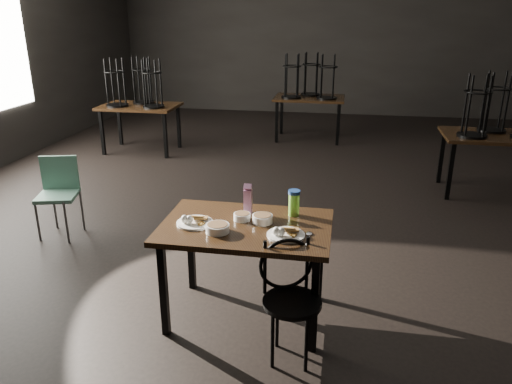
% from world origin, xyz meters
% --- Properties ---
extents(main_table, '(1.20, 0.80, 0.75)m').
position_xyz_m(main_table, '(-0.72, -1.96, 0.67)').
color(main_table, black).
rests_on(main_table, ground).
extents(plate_left, '(0.26, 0.26, 0.08)m').
position_xyz_m(plate_left, '(-1.09, -2.01, 0.77)').
color(plate_left, white).
rests_on(plate_left, main_table).
extents(plate_right, '(0.26, 0.26, 0.08)m').
position_xyz_m(plate_right, '(-0.43, -2.10, 0.77)').
color(plate_right, white).
rests_on(plate_right, main_table).
extents(bowl_near, '(0.12, 0.12, 0.05)m').
position_xyz_m(bowl_near, '(-0.77, -1.88, 0.78)').
color(bowl_near, white).
rests_on(bowl_near, main_table).
extents(bowl_far, '(0.15, 0.15, 0.06)m').
position_xyz_m(bowl_far, '(-0.61, -1.90, 0.78)').
color(bowl_far, white).
rests_on(bowl_far, main_table).
extents(bowl_big, '(0.16, 0.16, 0.06)m').
position_xyz_m(bowl_big, '(-0.89, -2.11, 0.78)').
color(bowl_big, white).
rests_on(bowl_big, main_table).
extents(juice_carton, '(0.06, 0.06, 0.23)m').
position_xyz_m(juice_carton, '(-0.75, -1.75, 0.86)').
color(juice_carton, '#831764').
rests_on(juice_carton, main_table).
extents(water_bottle, '(0.10, 0.10, 0.19)m').
position_xyz_m(water_bottle, '(-0.41, -1.73, 0.85)').
color(water_bottle, '#8FE944').
rests_on(water_bottle, main_table).
extents(spoon, '(0.05, 0.22, 0.01)m').
position_xyz_m(spoon, '(-0.27, -2.05, 0.76)').
color(spoon, silver).
rests_on(spoon, main_table).
extents(bentwood_chair, '(0.42, 0.42, 0.80)m').
position_xyz_m(bentwood_chair, '(-0.36, -2.33, 0.48)').
color(bentwood_chair, black).
rests_on(bentwood_chair, ground).
extents(school_chair, '(0.45, 0.45, 0.80)m').
position_xyz_m(school_chair, '(-2.87, -0.83, 0.48)').
color(school_chair, '#6EAB91').
rests_on(school_chair, ground).
extents(bg_table_left, '(1.20, 0.80, 1.48)m').
position_xyz_m(bg_table_left, '(-3.30, 2.30, 0.78)').
color(bg_table_left, black).
rests_on(bg_table_left, ground).
extents(bg_table_right, '(1.20, 0.80, 1.48)m').
position_xyz_m(bg_table_right, '(1.72, 1.19, 0.78)').
color(bg_table_right, black).
rests_on(bg_table_right, ground).
extents(bg_table_far, '(1.20, 0.80, 1.48)m').
position_xyz_m(bg_table_far, '(-0.71, 3.56, 0.78)').
color(bg_table_far, black).
rests_on(bg_table_far, ground).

